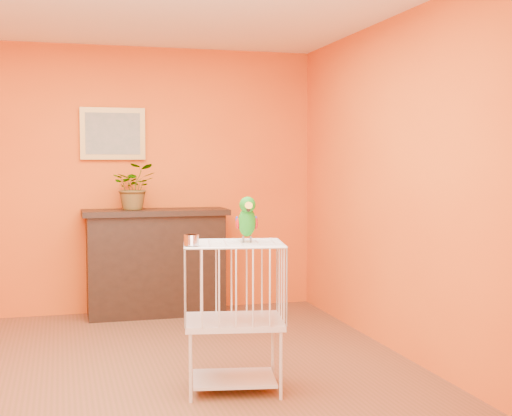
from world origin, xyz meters
name	(u,v)px	position (x,y,z in m)	size (l,w,h in m)	color
ground	(140,379)	(0.00, 0.00, 0.00)	(4.50, 4.50, 0.00)	brown
room_shell	(137,146)	(0.00, 0.00, 1.58)	(4.50, 4.50, 4.50)	orange
console_cabinet	(156,262)	(0.38, 2.01, 0.51)	(1.38, 0.50, 1.02)	black
potted_plant	(134,192)	(0.18, 2.02, 1.19)	(0.40, 0.44, 0.34)	#26722D
framed_picture	(113,134)	(0.00, 2.22, 1.75)	(0.62, 0.04, 0.50)	#AD833E
birdcage	(234,314)	(0.56, -0.40, 0.50)	(0.70, 0.58, 0.96)	beige
feed_cup	(191,240)	(0.27, -0.50, 1.00)	(0.09, 0.09, 0.07)	silver
parrot	(247,219)	(0.66, -0.39, 1.11)	(0.15, 0.27, 0.30)	#59544C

